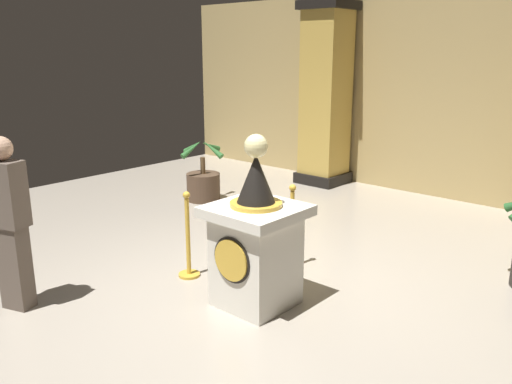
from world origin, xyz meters
TOP-DOWN VIEW (x-y plane):
  - ground_plane at (0.00, 0.00)m, footprint 11.55×11.55m
  - back_wall at (0.00, 4.91)m, footprint 11.55×0.16m
  - pedestal_clock at (0.35, -0.21)m, footprint 0.84×0.84m
  - stanchion_near at (0.05, 0.74)m, footprint 0.24×0.24m
  - stanchion_far at (-0.65, -0.21)m, footprint 0.24×0.24m
  - velvet_rope at (-0.30, 0.27)m, footprint 0.86×0.87m
  - column_left at (-2.00, 4.39)m, footprint 0.85×0.85m
  - potted_palm_left at (-2.81, 2.02)m, footprint 0.82×0.82m
  - bystander_guest at (-1.35, -1.81)m, footprint 0.41×0.33m

SIDE VIEW (x-z plane):
  - ground_plane at x=0.00m, z-range 0.00..0.00m
  - potted_palm_left at x=-2.81m, z-range -0.23..0.83m
  - stanchion_far at x=-0.65m, z-range -0.15..0.83m
  - stanchion_near at x=0.05m, z-range -0.15..0.84m
  - pedestal_clock at x=0.35m, z-range -0.21..1.50m
  - velvet_rope at x=-0.30m, z-range 0.68..0.90m
  - bystander_guest at x=-1.35m, z-range 0.06..1.75m
  - column_left at x=-2.00m, z-range -0.01..3.29m
  - back_wall at x=0.00m, z-range 0.00..3.44m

